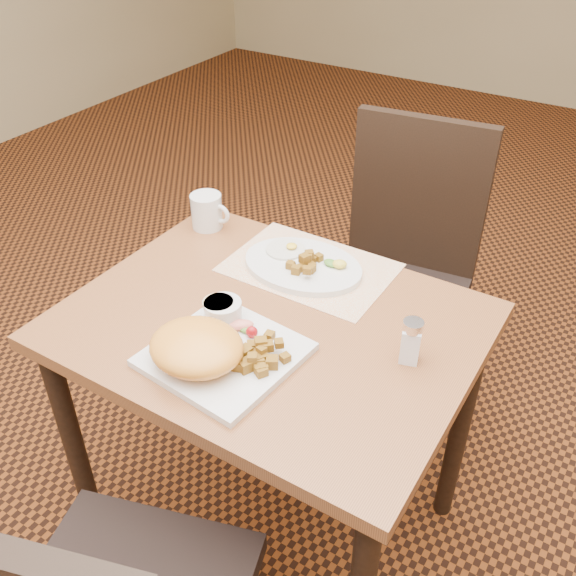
# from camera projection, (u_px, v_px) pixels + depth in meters

# --- Properties ---
(ground) EXTENTS (8.00, 8.00, 0.00)m
(ground) POSITION_uv_depth(u_px,v_px,m) (274.00, 521.00, 1.87)
(ground) COLOR black
(ground) RESTS_ON ground
(table) EXTENTS (0.90, 0.70, 0.75)m
(table) POSITION_uv_depth(u_px,v_px,m) (271.00, 356.00, 1.50)
(table) COLOR #99592F
(table) RESTS_ON ground
(chair_far) EXTENTS (0.47, 0.48, 0.97)m
(chair_far) POSITION_uv_depth(u_px,v_px,m) (402.00, 262.00, 2.01)
(chair_far) COLOR black
(chair_far) RESTS_ON ground
(placemat) EXTENTS (0.40, 0.28, 0.00)m
(placemat) POSITION_uv_depth(u_px,v_px,m) (310.00, 268.00, 1.60)
(placemat) COLOR white
(placemat) RESTS_ON table
(plate_square) EXTENTS (0.31, 0.31, 0.02)m
(plate_square) POSITION_uv_depth(u_px,v_px,m) (225.00, 355.00, 1.33)
(plate_square) COLOR silver
(plate_square) RESTS_ON table
(plate_oval) EXTENTS (0.31, 0.24, 0.02)m
(plate_oval) POSITION_uv_depth(u_px,v_px,m) (303.00, 266.00, 1.59)
(plate_oval) COLOR silver
(plate_oval) RESTS_ON placemat
(hollandaise_mound) EXTENTS (0.20, 0.18, 0.07)m
(hollandaise_mound) POSITION_uv_depth(u_px,v_px,m) (196.00, 347.00, 1.28)
(hollandaise_mound) COLOR #FCA231
(hollandaise_mound) RESTS_ON plate_square
(ramekin) EXTENTS (0.09, 0.08, 0.05)m
(ramekin) POSITION_uv_depth(u_px,v_px,m) (223.00, 310.00, 1.39)
(ramekin) COLOR silver
(ramekin) RESTS_ON plate_square
(garnish_sq) EXTENTS (0.09, 0.06, 0.03)m
(garnish_sq) POSITION_uv_depth(u_px,v_px,m) (244.00, 327.00, 1.37)
(garnish_sq) COLOR #387223
(garnish_sq) RESTS_ON plate_square
(fried_egg) EXTENTS (0.10, 0.10, 0.02)m
(fried_egg) POSITION_uv_depth(u_px,v_px,m) (286.00, 249.00, 1.63)
(fried_egg) COLOR white
(fried_egg) RESTS_ON plate_oval
(garnish_ov) EXTENTS (0.07, 0.04, 0.02)m
(garnish_ov) POSITION_uv_depth(u_px,v_px,m) (336.00, 264.00, 1.57)
(garnish_ov) COLOR #387223
(garnish_ov) RESTS_ON plate_oval
(salt_shaker) EXTENTS (0.05, 0.05, 0.10)m
(salt_shaker) POSITION_uv_depth(u_px,v_px,m) (411.00, 341.00, 1.29)
(salt_shaker) COLOR white
(salt_shaker) RESTS_ON table
(coffee_mug) EXTENTS (0.12, 0.08, 0.10)m
(coffee_mug) POSITION_uv_depth(u_px,v_px,m) (207.00, 211.00, 1.74)
(coffee_mug) COLOR silver
(coffee_mug) RESTS_ON table
(home_fries_sq) EXTENTS (0.10, 0.12, 0.04)m
(home_fries_sq) POSITION_uv_depth(u_px,v_px,m) (258.00, 357.00, 1.29)
(home_fries_sq) COLOR #926317
(home_fries_sq) RESTS_ON plate_square
(home_fries_ov) EXTENTS (0.08, 0.10, 0.04)m
(home_fries_ov) POSITION_uv_depth(u_px,v_px,m) (305.00, 263.00, 1.56)
(home_fries_ov) COLOR #926317
(home_fries_ov) RESTS_ON plate_oval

